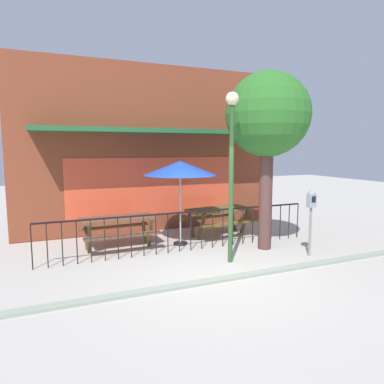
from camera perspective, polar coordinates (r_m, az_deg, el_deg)
ground at (r=7.07m, az=3.93°, el=-13.23°), size 40.00×40.00×0.00m
pub_storefront at (r=10.56m, az=-6.35°, el=7.06°), size 8.00×1.48×4.90m
patio_fence_front at (r=8.32m, az=-1.14°, el=-5.30°), size 6.74×0.04×0.97m
picnic_table_left at (r=8.79m, az=-12.09°, el=-5.15°), size 1.84×1.41×0.79m
picnic_table_right at (r=9.90m, az=4.36°, el=-3.62°), size 1.98×1.60×0.79m
patio_umbrella at (r=8.74m, az=-1.98°, el=3.89°), size 1.85×1.85×2.16m
parking_meter_near at (r=8.32m, az=19.05°, el=-2.08°), size 0.18×0.17×1.53m
street_tree at (r=8.57m, az=12.36°, el=11.97°), size 2.01×2.01×4.27m
street_lamp at (r=7.36m, az=6.53°, el=6.60°), size 0.28×0.28×3.62m
curb_edge at (r=6.75m, az=5.42°, el=-14.24°), size 11.20×0.20×0.11m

